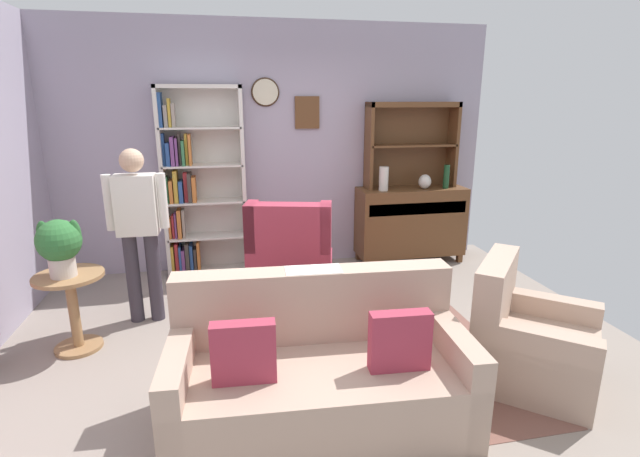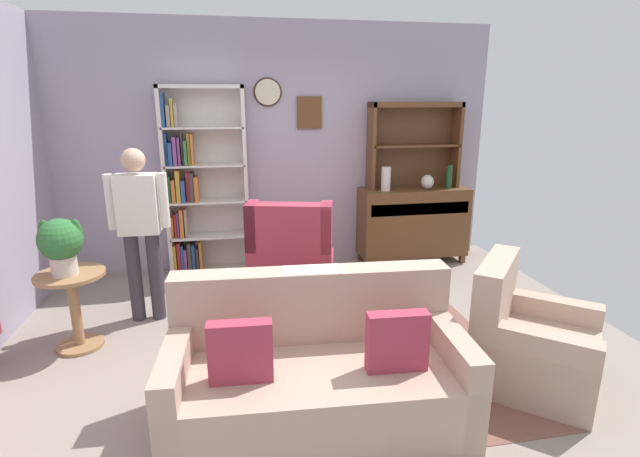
# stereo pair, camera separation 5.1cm
# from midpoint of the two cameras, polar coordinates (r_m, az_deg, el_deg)

# --- Properties ---
(ground_plane) EXTENTS (5.40, 4.60, 0.02)m
(ground_plane) POSITION_cam_midpoint_polar(r_m,az_deg,el_deg) (3.96, -0.53, -14.35)
(ground_plane) COLOR gray
(wall_back) EXTENTS (5.00, 0.09, 2.80)m
(wall_back) POSITION_cam_midpoint_polar(r_m,az_deg,el_deg) (5.57, -4.52, 9.73)
(wall_back) COLOR #A399AD
(wall_back) RESTS_ON ground_plane
(area_rug) EXTENTS (2.55, 2.02, 0.01)m
(area_rug) POSITION_cam_midpoint_polar(r_m,az_deg,el_deg) (3.74, 3.47, -16.11)
(area_rug) COLOR brown
(area_rug) RESTS_ON ground_plane
(bookshelf) EXTENTS (0.90, 0.30, 2.10)m
(bookshelf) POSITION_cam_midpoint_polar(r_m,az_deg,el_deg) (5.42, -14.19, 4.82)
(bookshelf) COLOR silver
(bookshelf) RESTS_ON ground_plane
(sideboard) EXTENTS (1.30, 0.45, 0.92)m
(sideboard) POSITION_cam_midpoint_polar(r_m,az_deg,el_deg) (5.86, 11.41, 0.85)
(sideboard) COLOR brown
(sideboard) RESTS_ON ground_plane
(sideboard_hutch) EXTENTS (1.10, 0.26, 1.00)m
(sideboard_hutch) POSITION_cam_midpoint_polar(r_m,az_deg,el_deg) (5.79, 11.56, 11.23)
(sideboard_hutch) COLOR brown
(sideboard_hutch) RESTS_ON sideboard
(vase_tall) EXTENTS (0.11, 0.11, 0.28)m
(vase_tall) POSITION_cam_midpoint_polar(r_m,az_deg,el_deg) (5.54, 8.25, 5.98)
(vase_tall) COLOR beige
(vase_tall) RESTS_ON sideboard
(vase_round) EXTENTS (0.15, 0.15, 0.17)m
(vase_round) POSITION_cam_midpoint_polar(r_m,az_deg,el_deg) (5.75, 13.13, 5.53)
(vase_round) COLOR beige
(vase_round) RESTS_ON sideboard
(bottle_wine) EXTENTS (0.07, 0.07, 0.28)m
(bottle_wine) POSITION_cam_midpoint_polar(r_m,az_deg,el_deg) (5.83, 15.60, 6.04)
(bottle_wine) COLOR #194223
(bottle_wine) RESTS_ON sideboard
(couch_floral) EXTENTS (1.85, 0.95, 0.90)m
(couch_floral) POSITION_cam_midpoint_polar(r_m,az_deg,el_deg) (3.06, 0.11, -17.19)
(couch_floral) COLOR tan
(couch_floral) RESTS_ON ground_plane
(armchair_floral) EXTENTS (1.08, 1.08, 0.88)m
(armchair_floral) POSITION_cam_midpoint_polar(r_m,az_deg,el_deg) (3.72, 24.27, -12.72)
(armchair_floral) COLOR tan
(armchair_floral) RESTS_ON ground_plane
(wingback_chair) EXTENTS (0.95, 0.97, 1.05)m
(wingback_chair) POSITION_cam_midpoint_polar(r_m,az_deg,el_deg) (4.60, -3.07, -4.57)
(wingback_chair) COLOR #A33347
(wingback_chair) RESTS_ON ground_plane
(plant_stand) EXTENTS (0.52, 0.52, 0.64)m
(plant_stand) POSITION_cam_midpoint_polar(r_m,az_deg,el_deg) (4.26, -27.33, -7.90)
(plant_stand) COLOR #997047
(plant_stand) RESTS_ON ground_plane
(potted_plant_large) EXTENTS (0.32, 0.32, 0.45)m
(potted_plant_large) POSITION_cam_midpoint_polar(r_m,az_deg,el_deg) (4.08, -28.58, -1.52)
(potted_plant_large) COLOR beige
(potted_plant_large) RESTS_ON plant_stand
(person_reading) EXTENTS (0.52, 0.21, 1.56)m
(person_reading) POSITION_cam_midpoint_polar(r_m,az_deg,el_deg) (4.39, -20.68, 0.58)
(person_reading) COLOR #38333D
(person_reading) RESTS_ON ground_plane
(coffee_table) EXTENTS (0.80, 0.50, 0.42)m
(coffee_table) POSITION_cam_midpoint_polar(r_m,az_deg,el_deg) (3.90, 0.38, -8.87)
(coffee_table) COLOR brown
(coffee_table) RESTS_ON ground_plane
(book_stack) EXTENTS (0.16, 0.15, 0.05)m
(book_stack) POSITION_cam_midpoint_polar(r_m,az_deg,el_deg) (3.93, 0.66, -7.24)
(book_stack) COLOR #337247
(book_stack) RESTS_ON coffee_table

